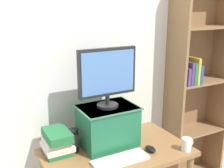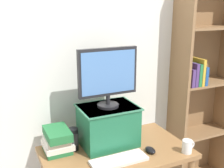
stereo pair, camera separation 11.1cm
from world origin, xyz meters
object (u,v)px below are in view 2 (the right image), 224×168
riser_box (108,125)px  book_stack (57,140)px  desk_speaker (73,139)px  bookshelf_unit (201,82)px  coffee_mug (187,146)px  computer_mouse (150,150)px  computer_monitor (108,75)px  desk (116,161)px  keyboard (119,160)px

riser_box → book_stack: bearing=171.4°
desk_speaker → riser_box: bearing=-5.6°
bookshelf_unit → coffee_mug: bookshelf_unit is taller
computer_mouse → riser_box: bearing=133.0°
riser_box → computer_monitor: size_ratio=0.96×
riser_box → desk_speaker: bearing=174.4°
desk → computer_mouse: size_ratio=10.60×
computer_mouse → desk_speaker: bearing=151.3°
desk → riser_box: 0.29m
book_stack → coffee_mug: size_ratio=2.47×
riser_box → coffee_mug: bearing=-37.6°
bookshelf_unit → coffee_mug: (-0.59, -0.55, -0.29)m
keyboard → desk_speaker: desk_speaker is taller
computer_monitor → desk_speaker: computer_monitor is taller
coffee_mug → computer_mouse: bearing=154.3°
desk → computer_monitor: computer_monitor is taller
keyboard → computer_mouse: (0.27, 0.02, 0.01)m
riser_box → computer_mouse: size_ratio=4.27×
desk → computer_mouse: 0.28m
riser_box → book_stack: (-0.39, 0.06, -0.08)m
desk → coffee_mug: coffee_mug is taller
desk → computer_monitor: 0.67m
coffee_mug → computer_monitor: bearing=142.6°
computer_mouse → desk_speaker: 0.59m
desk → desk_speaker: size_ratio=6.26×
computer_monitor → riser_box: bearing=90.0°
bookshelf_unit → riser_box: size_ratio=4.71×
book_stack → keyboard: bearing=-43.1°
desk → keyboard: (-0.05, -0.15, 0.11)m
bookshelf_unit → computer_mouse: bookshelf_unit is taller
computer_mouse → coffee_mug: bearing=-25.7°
computer_monitor → desk_speaker: 0.55m
keyboard → computer_mouse: bearing=4.1°
computer_mouse → desk_speaker: size_ratio=0.59×
keyboard → computer_mouse: computer_mouse is taller
desk → computer_monitor: bearing=96.6°
bookshelf_unit → computer_mouse: 1.00m
bookshelf_unit → desk_speaker: (-1.35, -0.15, -0.25)m
desk → keyboard: bearing=-109.2°
riser_box → keyboard: size_ratio=1.08×
bookshelf_unit → desk_speaker: size_ratio=11.88×
riser_box → computer_monitor: 0.40m
desk_speaker → keyboard: bearing=-51.4°
bookshelf_unit → riser_box: (-1.07, -0.18, -0.18)m
riser_box → desk_speaker: (-0.28, 0.03, -0.08)m
bookshelf_unit → keyboard: (-1.11, -0.45, -0.33)m
desk → desk_speaker: bearing=152.8°
desk_speaker → coffee_mug: bearing=-27.7°
bookshelf_unit → book_stack: (-1.46, -0.12, -0.25)m
bookshelf_unit → book_stack: bearing=-175.4°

